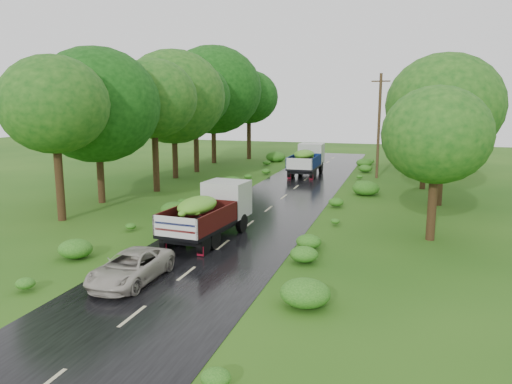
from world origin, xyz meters
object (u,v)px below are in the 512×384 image
at_px(truck_near, 211,210).
at_px(truck_far, 307,158).
at_px(car, 131,267).
at_px(utility_pole, 379,125).

xyz_separation_m(truck_near, truck_far, (0.52, 21.58, 0.06)).
distance_m(truck_near, truck_far, 21.59).
distance_m(truck_far, car, 27.92).
xyz_separation_m(truck_far, utility_pole, (6.03, -0.10, 3.00)).
bearing_deg(car, truck_near, 84.60).
relative_size(truck_far, utility_pole, 0.72).
relative_size(truck_near, car, 1.54).
height_order(truck_far, car, truck_far).
height_order(car, utility_pole, utility_pole).
xyz_separation_m(truck_far, car, (-1.15, -27.88, -0.91)).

